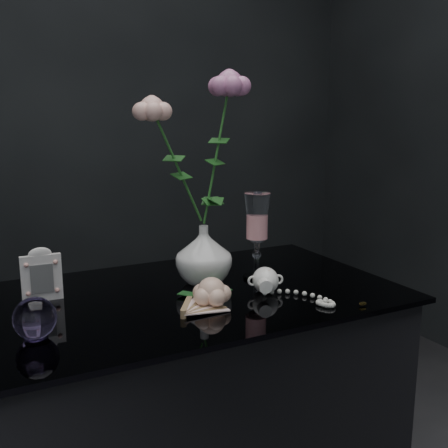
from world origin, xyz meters
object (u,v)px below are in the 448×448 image
loose_rose (211,292)px  pearl_jar (266,279)px  paperweight (35,318)px  wine_glass (257,236)px  vase (204,255)px  picture_frame (41,274)px

loose_rose → pearl_jar: same height
paperweight → loose_rose: (0.36, 0.01, -0.01)m
wine_glass → loose_rose: (-0.19, -0.13, -0.08)m
pearl_jar → wine_glass: bearing=88.1°
vase → wine_glass: 0.14m
paperweight → pearl_jar: bearing=3.8°
wine_glass → paperweight: bearing=-165.9°
loose_rose → pearl_jar: bearing=26.8°
picture_frame → paperweight: size_ratio=1.54×
loose_rose → vase: bearing=88.0°
picture_frame → vase: bearing=-5.2°
picture_frame → paperweight: picture_frame is taller
paperweight → loose_rose: size_ratio=0.42×
picture_frame → loose_rose: size_ratio=0.65×
paperweight → pearl_jar: paperweight is taller
wine_glass → picture_frame: 0.52m
vase → loose_rose: size_ratio=0.77×
vase → picture_frame: bearing=172.6°
picture_frame → wine_glass: bearing=-5.7°
wine_glass → vase: bearing=170.6°
picture_frame → pearl_jar: bearing=-18.1°
loose_rose → pearl_jar: 0.16m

